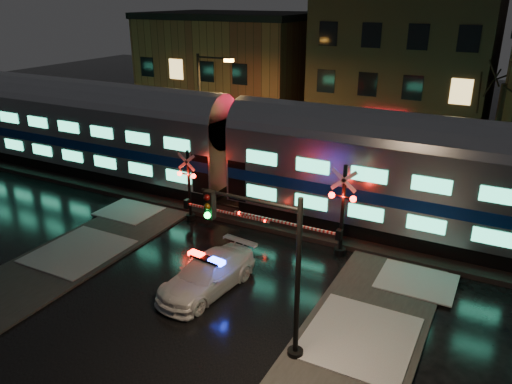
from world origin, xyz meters
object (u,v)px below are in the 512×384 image
traffic_light (271,271)px  crossing_signal_left (194,194)px  police_car (207,275)px  streetlight (203,107)px  crossing_signal_right (334,218)px

traffic_light → crossing_signal_left: bearing=123.2°
police_car → streetlight: bearing=130.4°
traffic_light → streetlight: 18.08m
traffic_light → streetlight: bearing=115.4°
crossing_signal_right → traffic_light: 7.26m
crossing_signal_right → traffic_light: (0.45, -7.15, 1.20)m
traffic_light → police_car: bearing=137.1°
police_car → traffic_light: (3.77, -2.05, 2.27)m
crossing_signal_right → crossing_signal_left: crossing_signal_right is taller
police_car → crossing_signal_left: size_ratio=0.92×
crossing_signal_right → traffic_light: traffic_light is taller
traffic_light → streetlight: size_ratio=0.73×
crossing_signal_left → traffic_light: size_ratio=0.95×
police_car → traffic_light: size_ratio=0.88×
streetlight → crossing_signal_right: bearing=-31.1°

